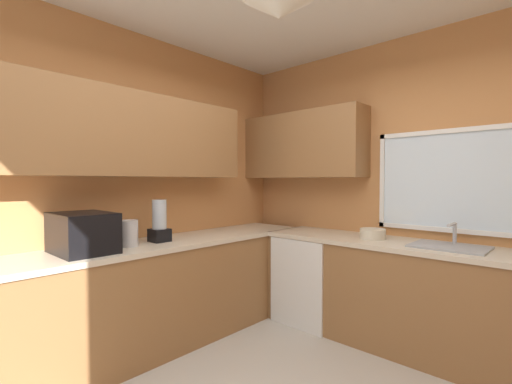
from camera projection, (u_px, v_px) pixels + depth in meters
name	position (u px, v px, depth m)	size (l,w,h in m)	color
room_shell	(280.00, 123.00, 2.38)	(3.68, 3.90, 2.80)	#C6844C
counter_run_left	(139.00, 299.00, 2.86)	(0.65, 3.51, 0.89)	olive
counter_run_back	(418.00, 298.00, 2.88)	(2.77, 0.65, 0.89)	olive
dishwasher	(312.00, 278.00, 3.55)	(0.60, 0.60, 0.85)	white
microwave	(83.00, 233.00, 2.52)	(0.48, 0.36, 0.29)	black
kettle	(129.00, 233.00, 2.77)	(0.13, 0.13, 0.21)	#B7B7BC
sink_assembly	(449.00, 246.00, 2.72)	(0.53, 0.40, 0.19)	#9EA0A5
bowl	(373.00, 234.00, 3.14)	(0.22, 0.22, 0.09)	beige
blender_appliance	(159.00, 223.00, 2.99)	(0.15, 0.15, 0.36)	black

